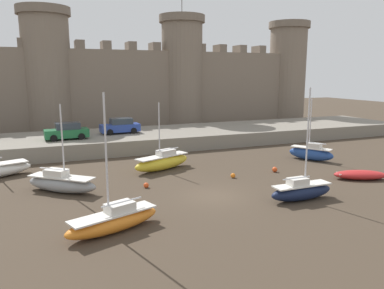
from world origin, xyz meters
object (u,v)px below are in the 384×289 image
Objects in this scene: car_quay_east at (67,131)px; sailboat_midflat_left at (301,190)px; mooring_buoy_off_centre at (233,176)px; car_quay_centre_east at (120,126)px; sailboat_near_channel_right at (114,220)px; sailboat_foreground_centre at (163,162)px; sailboat_midflat_centre at (311,153)px; sailboat_midflat_right at (61,183)px; mooring_buoy_near_channel at (146,185)px; mooring_buoy_near_shore at (275,169)px; rowboat_near_channel_left at (360,175)px.

sailboat_midflat_left is at bearing -57.71° from car_quay_east.
mooring_buoy_off_centre is 0.09× the size of car_quay_centre_east.
sailboat_midflat_left is 1.01× the size of sailboat_near_channel_right.
car_quay_centre_east is at bearing 96.13° from sailboat_foreground_centre.
car_quay_centre_east is at bearing 138.97° from sailboat_midflat_centre.
sailboat_foreground_centre is (-5.74, 10.42, 0.06)m from sailboat_midflat_left.
sailboat_midflat_right is 15.88× the size of mooring_buoy_near_channel.
mooring_buoy_near_shore is (-5.49, -2.37, -0.47)m from sailboat_midflat_centre.
sailboat_midflat_left is at bearing -132.08° from sailboat_midflat_centre.
sailboat_midflat_left is 11.67m from sailboat_near_channel_right.
sailboat_midflat_centre is at bearing 25.02° from sailboat_near_channel_right.
sailboat_midflat_right is at bearing -176.17° from sailboat_midflat_centre.
sailboat_near_channel_right is at bearing -118.68° from sailboat_foreground_centre.
sailboat_midflat_centre is 21.65m from sailboat_midflat_right.
mooring_buoy_near_shore is at bearing -156.68° from sailboat_midflat_centre.
sailboat_midflat_left is 1.66× the size of car_quay_centre_east.
sailboat_near_channel_right is (-19.52, -9.11, -0.09)m from sailboat_midflat_centre.
mooring_buoy_near_channel is at bearing -94.99° from car_quay_centre_east.
sailboat_near_channel_right is 1.18× the size of sailboat_midflat_right.
sailboat_midflat_left reaches higher than mooring_buoy_near_shore.
sailboat_near_channel_right is (-5.92, -10.82, -0.09)m from sailboat_foreground_centre.
car_quay_centre_east is at bearing 77.89° from sailboat_near_channel_right.
sailboat_midflat_left is 1.19× the size of sailboat_midflat_right.
sailboat_midflat_centre is at bearing 3.83° from sailboat_midflat_right.
sailboat_midflat_right is (-8.00, -3.16, -0.05)m from sailboat_foreground_centre.
sailboat_midflat_right reaches higher than rowboat_near_channel_left.
car_quay_east is at bearing 107.03° from mooring_buoy_near_channel.
rowboat_near_channel_left is at bearing -14.10° from mooring_buoy_near_channel.
car_quay_east reaches higher than mooring_buoy_off_centre.
sailboat_midflat_left is at bearing 2.01° from sailboat_near_channel_right.
mooring_buoy_near_channel is at bearing 62.49° from sailboat_near_channel_right.
sailboat_midflat_left reaches higher than car_quay_centre_east.
sailboat_midflat_centre is 15.24× the size of mooring_buoy_off_centre.
sailboat_midflat_left is at bearing -36.11° from mooring_buoy_near_channel.
mooring_buoy_off_centre is 0.09× the size of car_quay_east.
sailboat_midflat_centre reaches higher than rowboat_near_channel_left.
mooring_buoy_near_channel is at bearing 165.90° from rowboat_near_channel_left.
sailboat_midflat_left is 1.69× the size of rowboat_near_channel_left.
sailboat_near_channel_right reaches higher than mooring_buoy_near_channel.
mooring_buoy_near_channel is 15.73m from car_quay_centre_east.
sailboat_midflat_left is 1.26× the size of sailboat_foreground_centre.
sailboat_near_channel_right is at bearing -154.98° from sailboat_midflat_centre.
mooring_buoy_off_centre is at bearing -46.08° from sailboat_foreground_centre.
mooring_buoy_near_shore is 0.10× the size of car_quay_east.
sailboat_midflat_centre reaches higher than car_quay_centre_east.
car_quay_centre_east is (-1.20, 11.17, 1.56)m from sailboat_foreground_centre.
sailboat_foreground_centre reaches higher than car_quay_east.
sailboat_midflat_centre is at bearing 83.15° from rowboat_near_channel_left.
sailboat_midflat_right reaches higher than mooring_buoy_near_shore.
sailboat_midflat_centre is at bearing -41.03° from car_quay_centre_east.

